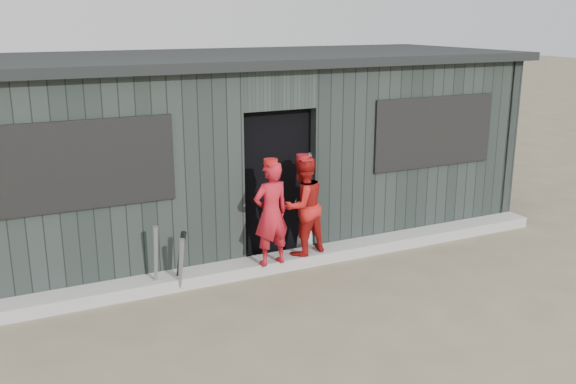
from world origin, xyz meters
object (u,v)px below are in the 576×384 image
bat_right (180,260)px  player_grey_back (309,200)px  dugout (237,146)px  bat_left (156,259)px  player_red_left (271,213)px  player_red_right (303,206)px  bat_mid (181,266)px

bat_right → player_grey_back: (1.99, 0.52, 0.34)m
dugout → bat_right: bearing=-129.2°
bat_left → player_red_left: player_red_left is taller
player_grey_back → bat_right: bearing=1.7°
player_red_right → player_grey_back: 0.56m
bat_left → player_grey_back: (2.28, 0.53, 0.28)m
bat_left → dugout: dugout is taller
bat_right → player_grey_back: player_grey_back is taller
player_grey_back → dugout: dugout is taller
bat_right → dugout: size_ratio=0.09×
player_red_right → dugout: dugout is taller
player_red_left → player_grey_back: player_red_left is taller
bat_left → bat_mid: size_ratio=1.22×
bat_mid → player_grey_back: (2.02, 0.65, 0.36)m
player_red_left → player_grey_back: (0.85, 0.60, -0.10)m
bat_mid → player_red_right: bearing=7.0°
bat_left → player_grey_back: size_ratio=0.60×
player_red_left → bat_left: bearing=-10.2°
bat_left → player_red_right: (1.95, 0.09, 0.37)m
player_red_left → dugout: dugout is taller
bat_right → player_red_right: (1.66, 0.08, 0.42)m
player_red_left → player_red_right: bearing=-170.4°
bat_right → player_grey_back: size_ratio=0.52×
player_red_right → player_grey_back: bearing=-139.8°
bat_left → dugout: (1.74, 1.79, 0.86)m
bat_left → bat_right: (0.29, 0.01, -0.06)m
player_red_right → bat_left: bearing=-10.4°
player_red_right → dugout: bearing=-95.9°
bat_mid → bat_right: 0.14m
bat_mid → bat_left: bearing=154.6°
bat_right → dugout: dugout is taller
bat_mid → player_red_left: bearing=2.5°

